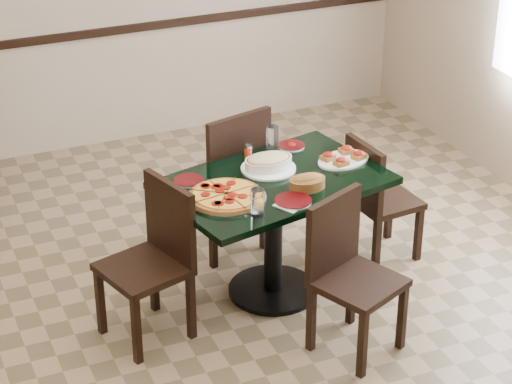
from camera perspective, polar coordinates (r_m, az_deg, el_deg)
name	(u,v)px	position (r m, az deg, el deg)	size (l,w,h in m)	color
floor	(233,329)	(5.67, -1.31, -7.86)	(5.50, 5.50, 0.00)	#8A6F4F
room_shell	(276,20)	(6.94, 1.13, 9.80)	(5.50, 5.50, 5.50)	silver
main_table	(274,208)	(5.69, 1.01, -0.93)	(1.38, 1.03, 0.75)	black
chair_far	(228,173)	(6.14, -1.60, 1.08)	(0.55, 0.55, 0.97)	black
chair_near	(347,267)	(5.32, 5.24, -4.27)	(0.54, 0.54, 0.87)	black
chair_right	(376,195)	(6.15, 6.85, -0.15)	(0.41, 0.41, 0.80)	black
chair_left	(155,253)	(5.42, -5.77, -3.47)	(0.52, 0.52, 0.89)	black
pepperoni_pizza	(226,196)	(5.40, -1.70, -0.22)	(0.44, 0.44, 0.04)	silver
lasagna_casserole	(268,162)	(5.71, 0.71, 1.71)	(0.32, 0.32, 0.09)	white
bread_basket	(307,182)	(5.50, 2.95, 0.57)	(0.21, 0.15, 0.09)	brown
bruschetta_platter	(343,157)	(5.84, 5.02, 1.98)	(0.38, 0.30, 0.05)	white
side_plate_near	(293,201)	(5.37, 2.14, -0.51)	(0.20, 0.20, 0.02)	white
side_plate_far_r	(291,146)	(6.01, 2.04, 2.67)	(0.16, 0.16, 0.03)	white
side_plate_far_l	(188,181)	(5.60, -3.88, 0.66)	(0.17, 0.17, 0.02)	white
napkin_setting	(291,204)	(5.35, 2.00, -0.71)	(0.19, 0.19, 0.01)	white
water_glass_a	(272,139)	(5.92, 0.95, 3.07)	(0.07, 0.07, 0.16)	white
water_glass_b	(257,203)	(5.20, 0.08, -0.61)	(0.07, 0.07, 0.15)	white
pepper_shaker	(248,151)	(5.85, -0.45, 2.33)	(0.05, 0.05, 0.08)	red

